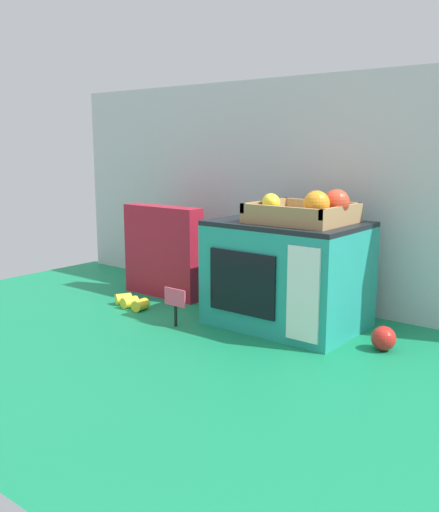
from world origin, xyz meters
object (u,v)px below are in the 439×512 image
object	(u,v)px
loose_toy_banana	(131,302)
loose_toy_apple	(383,338)
food_groups_crate	(305,212)
cookie_set_box	(163,252)
price_sign	(175,301)
toy_microwave	(287,274)

from	to	relation	value
loose_toy_banana	loose_toy_apple	distance (m)	0.72
food_groups_crate	cookie_set_box	bearing A→B (deg)	178.00
cookie_set_box	loose_toy_apple	distance (m)	0.74
food_groups_crate	loose_toy_apple	distance (m)	0.35
cookie_set_box	price_sign	distance (m)	0.32
food_groups_crate	loose_toy_banana	size ratio (longest dim) A/B	1.83
food_groups_crate	loose_toy_banana	distance (m)	0.58
price_sign	loose_toy_apple	bearing A→B (deg)	18.89
cookie_set_box	loose_toy_banana	bearing A→B (deg)	-82.12
toy_microwave	loose_toy_apple	bearing A→B (deg)	-5.02
food_groups_crate	price_sign	xyz separation A→B (m)	(-0.27, -0.19, -0.23)
cookie_set_box	loose_toy_apple	bearing A→B (deg)	-2.83
toy_microwave	price_sign	size ratio (longest dim) A/B	3.72
food_groups_crate	cookie_set_box	world-z (taller)	food_groups_crate
food_groups_crate	toy_microwave	bearing A→B (deg)	173.50
toy_microwave	loose_toy_banana	bearing A→B (deg)	-161.79
loose_toy_banana	loose_toy_apple	world-z (taller)	loose_toy_apple
food_groups_crate	price_sign	bearing A→B (deg)	-144.98
loose_toy_banana	toy_microwave	bearing A→B (deg)	18.21
toy_microwave	cookie_set_box	size ratio (longest dim) A/B	1.33
food_groups_crate	cookie_set_box	distance (m)	0.53
loose_toy_banana	price_sign	bearing A→B (deg)	-12.49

